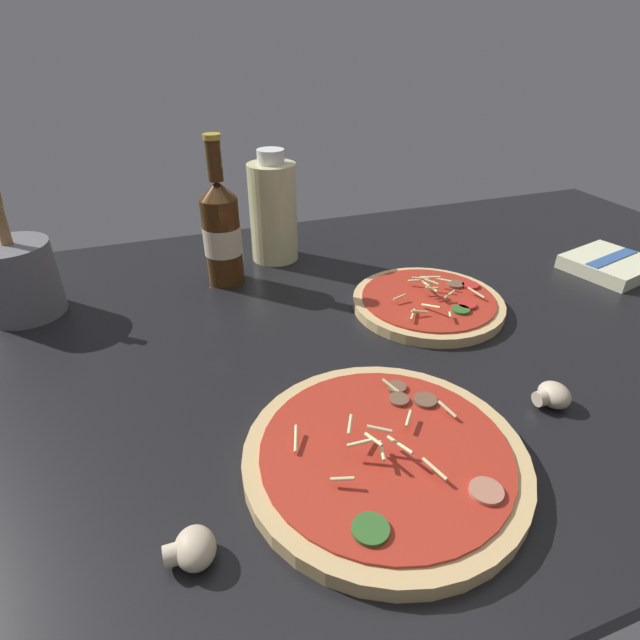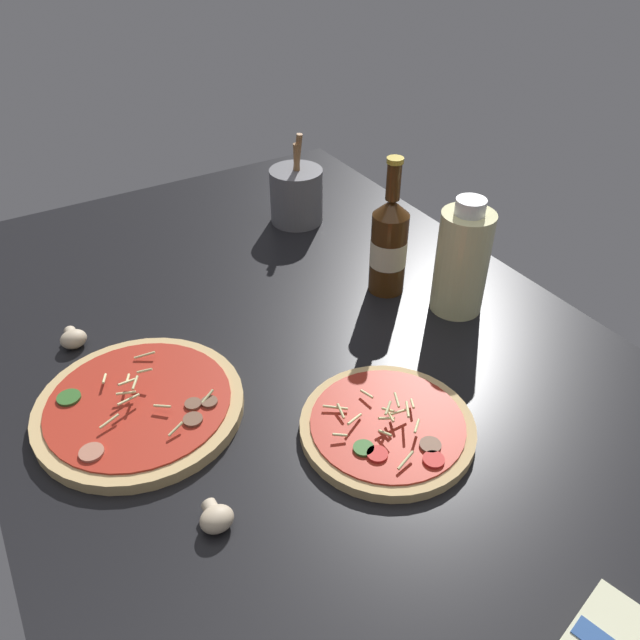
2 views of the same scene
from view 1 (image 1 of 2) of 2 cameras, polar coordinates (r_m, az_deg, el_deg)
name	(u,v)px [view 1 (image 1 of 2)]	position (r cm, az deg, el deg)	size (l,w,h in cm)	color
counter_slab	(374,329)	(74.92, 6.24, -1.04)	(160.00, 90.00, 2.50)	black
pizza_near	(385,456)	(51.77, 7.43, -15.19)	(28.21, 28.21, 4.93)	tan
pizza_far	(428,302)	(78.95, 12.24, 1.98)	(23.12, 23.12, 4.83)	tan
beer_bottle	(222,232)	(83.86, -11.16, 9.88)	(6.23, 6.23, 24.09)	#47280F
oil_bottle	(273,211)	(91.98, -5.36, 12.32)	(8.56, 8.56, 19.80)	beige
mushroom_left	(193,549)	(45.63, -14.35, -24.01)	(4.20, 4.00, 2.80)	beige
mushroom_right	(553,395)	(63.63, 25.07, -7.79)	(4.15, 3.95, 2.77)	beige
utensil_crock	(19,279)	(85.86, -31.16, 4.04)	(10.73, 10.73, 18.48)	slate
dish_towel	(610,265)	(102.90, 30.22, 5.50)	(16.09, 15.33, 2.56)	beige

